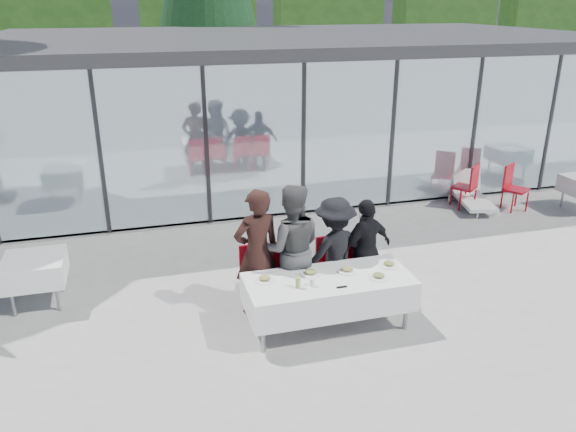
{
  "coord_description": "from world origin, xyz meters",
  "views": [
    {
      "loc": [
        -2.23,
        -6.5,
        4.26
      ],
      "look_at": [
        -0.08,
        1.2,
        1.15
      ],
      "focal_mm": 35.0,
      "sensor_mm": 36.0,
      "label": 1
    }
  ],
  "objects_px": {
    "diner_d": "(366,249)",
    "spare_chair_a": "(512,185)",
    "diner_chair_a": "(256,275)",
    "diner_chair_d": "(363,262)",
    "diner_a": "(257,253)",
    "diner_chair_c": "(332,266)",
    "plate_a": "(265,279)",
    "plate_d": "(389,264)",
    "spare_table_left": "(35,270)",
    "lounger": "(472,195)",
    "plate_extra": "(378,276)",
    "spare_chair_b": "(469,184)",
    "juice_bottle": "(298,283)",
    "diner_b": "(291,248)",
    "folded_eyeglasses": "(342,287)",
    "diner_chair_b": "(289,271)",
    "dining_table": "(329,292)",
    "plate_c": "(347,270)"
  },
  "relations": [
    {
      "from": "folded_eyeglasses",
      "to": "dining_table",
      "type": "bearing_deg",
      "value": 103.42
    },
    {
      "from": "spare_chair_a",
      "to": "lounger",
      "type": "xyz_separation_m",
      "value": [
        -0.72,
        0.37,
        -0.28
      ]
    },
    {
      "from": "diner_d",
      "to": "plate_a",
      "type": "relative_size",
      "value": 5.64
    },
    {
      "from": "dining_table",
      "to": "spare_chair_b",
      "type": "bearing_deg",
      "value": 39.29
    },
    {
      "from": "diner_chair_d",
      "to": "lounger",
      "type": "distance_m",
      "value": 4.86
    },
    {
      "from": "diner_chair_b",
      "to": "diner_d",
      "type": "distance_m",
      "value": 1.18
    },
    {
      "from": "diner_chair_b",
      "to": "plate_extra",
      "type": "height_order",
      "value": "diner_chair_b"
    },
    {
      "from": "spare_table_left",
      "to": "spare_chair_a",
      "type": "distance_m",
      "value": 9.42
    },
    {
      "from": "diner_a",
      "to": "spare_chair_a",
      "type": "height_order",
      "value": "diner_a"
    },
    {
      "from": "plate_d",
      "to": "folded_eyeglasses",
      "type": "xyz_separation_m",
      "value": [
        -0.87,
        -0.42,
        -0.02
      ]
    },
    {
      "from": "dining_table",
      "to": "diner_a",
      "type": "height_order",
      "value": "diner_a"
    },
    {
      "from": "diner_chair_b",
      "to": "diner_b",
      "type": "bearing_deg",
      "value": -90.0
    },
    {
      "from": "dining_table",
      "to": "folded_eyeglasses",
      "type": "distance_m",
      "value": 0.37
    },
    {
      "from": "plate_a",
      "to": "spare_chair_b",
      "type": "relative_size",
      "value": 0.28
    },
    {
      "from": "dining_table",
      "to": "juice_bottle",
      "type": "bearing_deg",
      "value": -162.97
    },
    {
      "from": "diner_chair_c",
      "to": "plate_extra",
      "type": "distance_m",
      "value": 1.01
    },
    {
      "from": "diner_chair_d",
      "to": "spare_chair_b",
      "type": "xyz_separation_m",
      "value": [
        3.67,
        2.92,
        0.0
      ]
    },
    {
      "from": "diner_d",
      "to": "spare_chair_a",
      "type": "bearing_deg",
      "value": -167.96
    },
    {
      "from": "diner_chair_a",
      "to": "plate_c",
      "type": "relative_size",
      "value": 3.51
    },
    {
      "from": "dining_table",
      "to": "plate_extra",
      "type": "relative_size",
      "value": 8.14
    },
    {
      "from": "diner_b",
      "to": "juice_bottle",
      "type": "height_order",
      "value": "diner_b"
    },
    {
      "from": "diner_chair_d",
      "to": "diner_b",
      "type": "bearing_deg",
      "value": -175.4
    },
    {
      "from": "spare_chair_a",
      "to": "spare_chair_b",
      "type": "bearing_deg",
      "value": 161.04
    },
    {
      "from": "spare_chair_a",
      "to": "diner_chair_c",
      "type": "bearing_deg",
      "value": -152.54
    },
    {
      "from": "plate_extra",
      "to": "spare_chair_a",
      "type": "xyz_separation_m",
      "value": [
        4.71,
        3.54,
        -0.24
      ]
    },
    {
      "from": "diner_a",
      "to": "juice_bottle",
      "type": "bearing_deg",
      "value": 102.96
    },
    {
      "from": "diner_a",
      "to": "diner_chair_c",
      "type": "distance_m",
      "value": 1.22
    },
    {
      "from": "diner_chair_a",
      "to": "spare_chair_a",
      "type": "bearing_deg",
      "value": 22.92
    },
    {
      "from": "plate_d",
      "to": "spare_chair_b",
      "type": "xyz_separation_m",
      "value": [
        3.54,
        3.54,
        -0.24
      ]
    },
    {
      "from": "diner_d",
      "to": "plate_extra",
      "type": "relative_size",
      "value": 5.64
    },
    {
      "from": "diner_chair_c",
      "to": "diner_chair_d",
      "type": "xyz_separation_m",
      "value": [
        0.5,
        0.0,
        0.0
      ]
    },
    {
      "from": "plate_d",
      "to": "lounger",
      "type": "relative_size",
      "value": 0.19
    },
    {
      "from": "spare_table_left",
      "to": "lounger",
      "type": "height_order",
      "value": "spare_table_left"
    },
    {
      "from": "plate_d",
      "to": "diner_b",
      "type": "bearing_deg",
      "value": 157.33
    },
    {
      "from": "diner_chair_c",
      "to": "plate_c",
      "type": "bearing_deg",
      "value": -90.62
    },
    {
      "from": "lounger",
      "to": "diner_d",
      "type": "bearing_deg",
      "value": -141.14
    },
    {
      "from": "plate_a",
      "to": "plate_d",
      "type": "bearing_deg",
      "value": -1.33
    },
    {
      "from": "diner_chair_d",
      "to": "folded_eyeglasses",
      "type": "relative_size",
      "value": 6.96
    },
    {
      "from": "dining_table",
      "to": "diner_chair_a",
      "type": "distance_m",
      "value": 1.12
    },
    {
      "from": "diner_chair_c",
      "to": "plate_a",
      "type": "distance_m",
      "value": 1.33
    },
    {
      "from": "plate_a",
      "to": "plate_extra",
      "type": "bearing_deg",
      "value": -12.64
    },
    {
      "from": "diner_b",
      "to": "diner_chair_c",
      "type": "relative_size",
      "value": 1.94
    },
    {
      "from": "diner_b",
      "to": "folded_eyeglasses",
      "type": "bearing_deg",
      "value": 125.38
    },
    {
      "from": "plate_a",
      "to": "folded_eyeglasses",
      "type": "distance_m",
      "value": 1.03
    },
    {
      "from": "diner_d",
      "to": "plate_c",
      "type": "relative_size",
      "value": 5.64
    },
    {
      "from": "diner_chair_a",
      "to": "folded_eyeglasses",
      "type": "distance_m",
      "value": 1.4
    },
    {
      "from": "diner_chair_c",
      "to": "plate_d",
      "type": "relative_size",
      "value": 3.51
    },
    {
      "from": "diner_chair_a",
      "to": "diner_chair_d",
      "type": "xyz_separation_m",
      "value": [
        1.65,
        0.0,
        0.0
      ]
    },
    {
      "from": "plate_d",
      "to": "folded_eyeglasses",
      "type": "bearing_deg",
      "value": -154.27
    },
    {
      "from": "plate_d",
      "to": "spare_table_left",
      "type": "bearing_deg",
      "value": 161.4
    }
  ]
}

